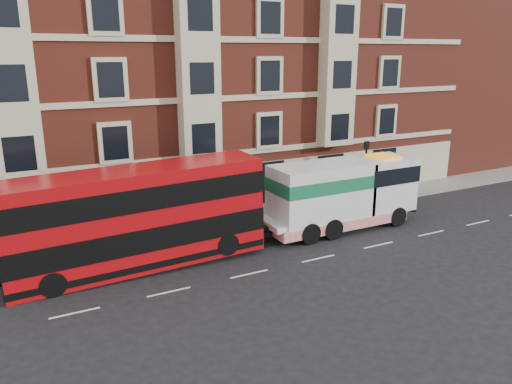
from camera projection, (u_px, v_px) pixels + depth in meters
ground at (249, 274)px, 23.93m from camera, size 120.00×120.00×0.00m
sidewalk at (193, 226)px, 30.31m from camera, size 90.00×3.00×0.15m
victorian_terrace at (156, 55)px, 34.20m from camera, size 45.00×12.00×20.40m
filler_east at (481, 61)px, 47.57m from camera, size 18.00×10.00×19.00m
lamp_post_west at (92, 204)px, 25.81m from camera, size 0.35×0.15×4.35m
lamp_post_east at (365, 168)px, 33.84m from camera, size 0.35×0.15×4.35m
double_decker_bus at (138, 217)px, 23.98m from camera, size 12.30×2.83×4.98m
tow_truck at (340, 194)px, 29.49m from camera, size 9.86×2.91×4.11m
pedestrian at (51, 241)px, 25.57m from camera, size 0.69×0.63×1.59m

